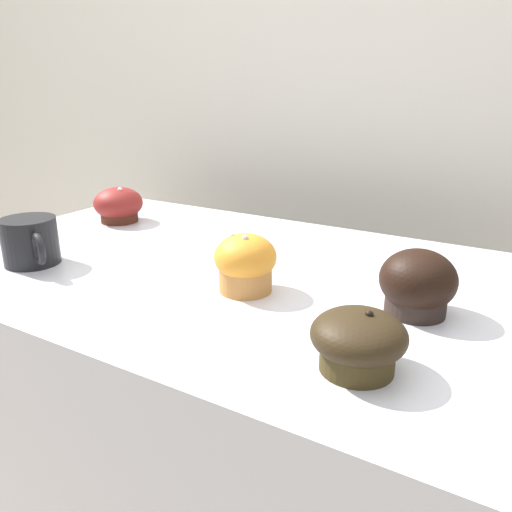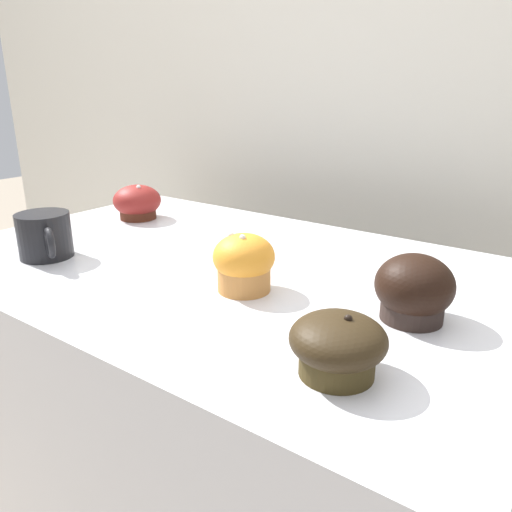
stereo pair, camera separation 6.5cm
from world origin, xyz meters
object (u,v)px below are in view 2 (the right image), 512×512
Objects in this scene: muffin_back_right at (338,345)px; coffee_cup at (45,234)px; muffin_front_left at (137,203)px; muffin_front_center at (244,263)px; muffin_back_left at (414,290)px.

muffin_back_right is 0.78× the size of coffee_cup.
coffee_cup is at bearing -74.52° from muffin_front_left.
muffin_front_center is at bearing -23.07° from muffin_front_left.
muffin_front_center reaches higher than muffin_back_right.
muffin_back_left reaches higher than muffin_front_left.
muffin_front_left is (-0.45, 0.19, -0.01)m from muffin_front_center.
muffin_front_center is 0.25m from muffin_back_right.
muffin_back_left is 0.69m from muffin_front_left.
muffin_back_right is at bearing -96.02° from muffin_back_left.
muffin_front_left is at bearing 168.30° from muffin_back_left.
coffee_cup is (-0.37, -0.09, -0.00)m from muffin_front_center.
muffin_front_left reaches higher than muffin_back_right.
muffin_front_center is at bearing -168.09° from muffin_back_left.
muffin_front_left is (-0.68, 0.14, -0.00)m from muffin_back_left.
muffin_back_left is at bearing 83.98° from muffin_back_right.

